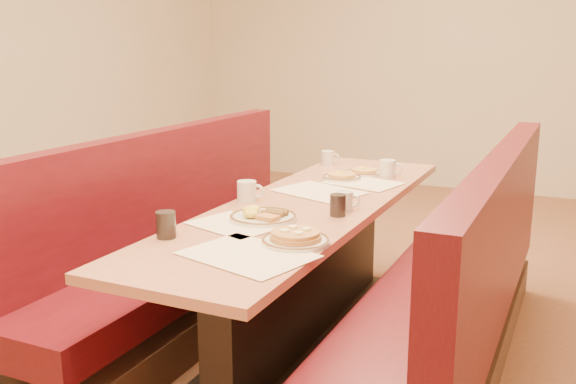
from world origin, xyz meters
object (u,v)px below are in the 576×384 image
at_px(coffee_mug_a, 345,200).
at_px(coffee_mug_c, 388,168).
at_px(booth_left, 184,258).
at_px(soda_tumbler_near, 166,225).
at_px(soda_tumbler_mid, 338,205).
at_px(booth_right, 455,302).
at_px(coffee_mug_d, 328,158).
at_px(diner_table, 307,275).
at_px(pancake_plate, 296,239).
at_px(eggs_plate, 262,216).
at_px(coffee_mug_b, 248,191).

relative_size(coffee_mug_a, coffee_mug_c, 0.86).
bearing_deg(booth_left, coffee_mug_a, -3.00).
xyz_separation_m(soda_tumbler_near, soda_tumbler_mid, (0.50, 0.60, -0.00)).
distance_m(booth_right, coffee_mug_d, 1.47).
bearing_deg(coffee_mug_d, diner_table, -97.62).
distance_m(diner_table, pancake_plate, 0.77).
bearing_deg(diner_table, booth_left, 180.00).
xyz_separation_m(eggs_plate, coffee_mug_a, (0.27, 0.32, 0.03)).
xyz_separation_m(booth_left, eggs_plate, (0.68, -0.37, 0.41)).
bearing_deg(soda_tumbler_mid, booth_right, 17.78).
relative_size(coffee_mug_c, soda_tumbler_near, 1.23).
height_order(pancake_plate, soda_tumbler_mid, soda_tumbler_mid).
height_order(pancake_plate, eggs_plate, same).
relative_size(booth_left, pancake_plate, 9.33).
bearing_deg(soda_tumbler_near, pancake_plate, 16.61).
distance_m(diner_table, booth_right, 0.73).
height_order(booth_right, pancake_plate, booth_right).
height_order(pancake_plate, coffee_mug_d, coffee_mug_d).
relative_size(coffee_mug_b, coffee_mug_c, 0.98).
xyz_separation_m(booth_left, booth_right, (1.46, 0.00, 0.00)).
xyz_separation_m(eggs_plate, soda_tumbler_near, (-0.23, -0.40, 0.04)).
distance_m(diner_table, coffee_mug_a, 0.47).
bearing_deg(coffee_mug_b, booth_right, -16.14).
bearing_deg(eggs_plate, diner_table, 81.63).
bearing_deg(soda_tumbler_near, coffee_mug_b, 89.68).
bearing_deg(pancake_plate, eggs_plate, 137.94).
bearing_deg(coffee_mug_b, booth_left, 146.08).
bearing_deg(soda_tumbler_mid, eggs_plate, -142.94).
bearing_deg(diner_table, pancake_plate, -70.51).
relative_size(booth_right, eggs_plate, 8.41).
bearing_deg(booth_right, coffee_mug_a, -174.55).
bearing_deg(soda_tumbler_near, coffee_mug_d, 89.89).
bearing_deg(booth_left, eggs_plate, -28.76).
xyz_separation_m(diner_table, coffee_mug_d, (-0.28, 0.97, 0.42)).
bearing_deg(booth_right, soda_tumbler_near, -142.83).
xyz_separation_m(diner_table, soda_tumbler_mid, (0.22, -0.16, 0.43)).
relative_size(diner_table, booth_right, 1.00).
distance_m(booth_right, coffee_mug_a, 0.68).
xyz_separation_m(coffee_mug_b, coffee_mug_c, (0.46, 0.85, 0.00)).
bearing_deg(eggs_plate, coffee_mug_d, 99.38).
bearing_deg(eggs_plate, coffee_mug_a, 50.29).
bearing_deg(coffee_mug_a, soda_tumbler_near, -137.73).
distance_m(booth_left, coffee_mug_a, 1.04).
bearing_deg(pancake_plate, diner_table, 109.49).
height_order(booth_left, soda_tumbler_mid, booth_left).
bearing_deg(pancake_plate, soda_tumbler_mid, 89.85).
relative_size(coffee_mug_b, soda_tumbler_near, 1.20).
bearing_deg(pancake_plate, coffee_mug_d, 107.31).
bearing_deg(coffee_mug_d, coffee_mug_b, -113.49).
bearing_deg(soda_tumbler_near, booth_right, 37.17).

